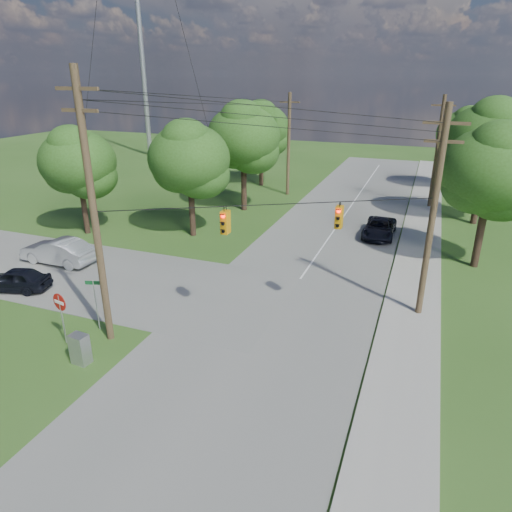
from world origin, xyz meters
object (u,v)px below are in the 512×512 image
at_px(control_cabinet, 80,349).
at_px(pole_sw, 94,211).
at_px(pole_north_e, 437,152).
at_px(pole_ne, 433,213).
at_px(pole_north_w, 289,144).
at_px(car_cross_dark, 15,279).
at_px(do_not_enter_sign, 60,308).
at_px(car_cross_silver, 58,251).
at_px(car_main_north, 379,228).

bearing_deg(control_cabinet, pole_sw, 97.99).
bearing_deg(pole_north_e, pole_ne, -90.00).
bearing_deg(control_cabinet, pole_north_e, 72.38).
xyz_separation_m(pole_north_e, pole_north_w, (-13.90, 0.00, 0.00)).
bearing_deg(pole_sw, pole_north_w, 90.77).
distance_m(pole_north_w, control_cabinet, 32.01).
xyz_separation_m(pole_ne, car_cross_dark, (-21.78, -5.30, -4.76)).
bearing_deg(pole_sw, control_cabinet, -87.31).
relative_size(pole_north_w, do_not_enter_sign, 3.94).
height_order(pole_north_w, car_cross_dark, pole_north_w).
bearing_deg(car_cross_dark, do_not_enter_sign, 47.76).
bearing_deg(do_not_enter_sign, pole_north_e, 74.94).
distance_m(car_cross_dark, control_cabinet, 9.46).
bearing_deg(pole_ne, car_cross_silver, -176.92).
bearing_deg(car_cross_silver, pole_sw, 54.96).
bearing_deg(car_cross_dark, pole_ne, 88.50).
bearing_deg(car_main_north, control_cabinet, -114.86).
distance_m(car_cross_dark, car_cross_silver, 4.15).
bearing_deg(car_cross_dark, pole_north_e, 126.24).
relative_size(pole_ne, car_cross_silver, 2.08).
bearing_deg(do_not_enter_sign, car_cross_silver, 145.36).
distance_m(pole_sw, control_cabinet, 5.93).
bearing_deg(control_cabinet, car_cross_silver, 142.00).
bearing_deg(pole_ne, do_not_enter_sign, -150.20).
distance_m(pole_north_e, control_cabinet, 34.70).
height_order(pole_sw, pole_north_e, pole_sw).
height_order(pole_ne, control_cabinet, pole_ne).
height_order(pole_north_w, control_cabinet, pole_north_w).
bearing_deg(control_cabinet, car_main_north, 70.29).
height_order(pole_north_w, car_main_north, pole_north_w).
bearing_deg(car_cross_dark, car_cross_silver, 173.59).
bearing_deg(control_cabinet, pole_ne, 41.18).
distance_m(car_cross_dark, do_not_enter_sign, 7.52).
bearing_deg(car_cross_silver, pole_north_e, 136.62).
height_order(pole_north_w, do_not_enter_sign, pole_north_w).
distance_m(pole_sw, do_not_enter_sign, 4.82).
bearing_deg(pole_north_e, pole_north_w, 180.00).
height_order(car_cross_silver, do_not_enter_sign, do_not_enter_sign).
xyz_separation_m(pole_sw, control_cabinet, (0.10, -2.10, -5.54)).
height_order(car_cross_dark, control_cabinet, car_cross_dark).
xyz_separation_m(pole_north_w, car_cross_dark, (-7.88, -27.30, -4.43)).
bearing_deg(pole_sw, do_not_enter_sign, -146.86).
xyz_separation_m(car_cross_dark, do_not_enter_sign, (6.62, -3.38, 1.14)).
xyz_separation_m(pole_sw, pole_north_e, (13.50, 29.60, -1.10)).
bearing_deg(pole_sw, car_cross_silver, 144.34).
distance_m(pole_north_e, car_cross_silver, 32.54).
relative_size(pole_sw, car_cross_dark, 3.05).
height_order(pole_north_e, car_cross_dark, pole_north_e).
relative_size(pole_sw, car_main_north, 2.49).
bearing_deg(car_main_north, pole_north_e, 71.82).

